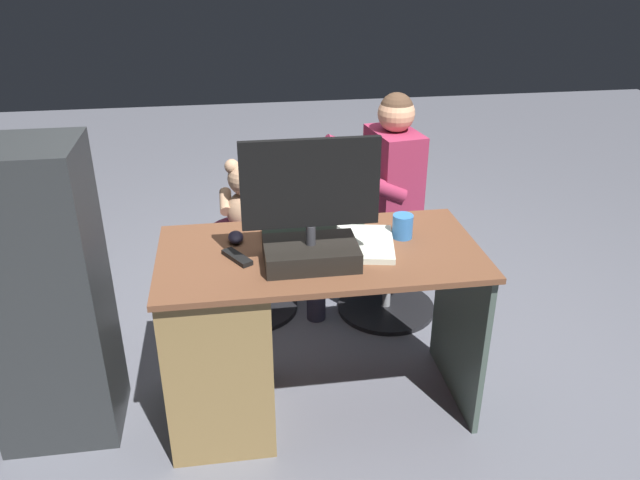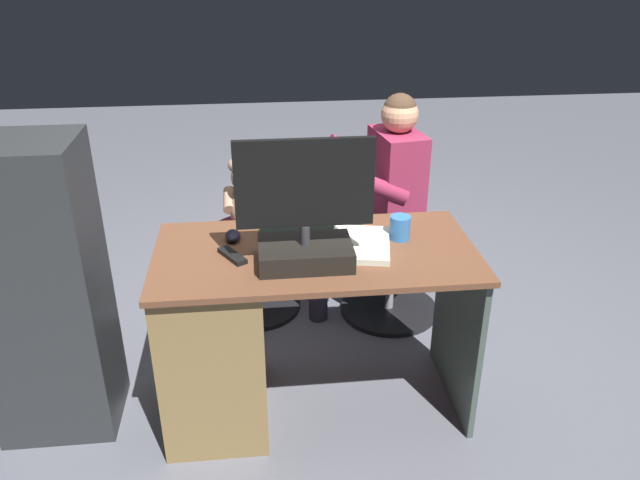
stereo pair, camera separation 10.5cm
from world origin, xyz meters
name	(u,v)px [view 2 (the right image)]	position (x,y,z in m)	size (l,w,h in m)	color
ground_plane	(308,349)	(0.00, 0.00, 0.00)	(10.00, 10.00, 0.00)	slate
desk	(237,331)	(0.32, 0.39, 0.39)	(1.24, 0.63, 0.74)	brown
monitor	(305,225)	(0.05, 0.48, 0.89)	(0.49, 0.23, 0.47)	black
keyboard	(312,234)	(0.00, 0.26, 0.75)	(0.42, 0.14, 0.02)	black
computer_mouse	(233,236)	(0.32, 0.26, 0.76)	(0.06, 0.10, 0.04)	#221E2E
cup	(400,228)	(-0.34, 0.32, 0.79)	(0.08, 0.08, 0.10)	#3372BF
tv_remote	(232,256)	(0.32, 0.41, 0.75)	(0.04, 0.15, 0.02)	black
notebook_binder	(361,244)	(-0.18, 0.38, 0.76)	(0.22, 0.30, 0.02)	silver
office_chair_teddy	(253,262)	(0.25, -0.42, 0.28)	(0.49, 0.49, 0.47)	black
teddy_bear	(249,197)	(0.25, -0.43, 0.64)	(0.26, 0.27, 0.38)	tan
visitor_chair	(391,267)	(-0.47, -0.30, 0.27)	(0.52, 0.52, 0.47)	black
person	(377,192)	(-0.38, -0.32, 0.69)	(0.56, 0.53, 1.18)	#922847
equipment_rack	(42,293)	(1.05, 0.36, 0.60)	(0.44, 0.36, 1.20)	#2A2D2E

